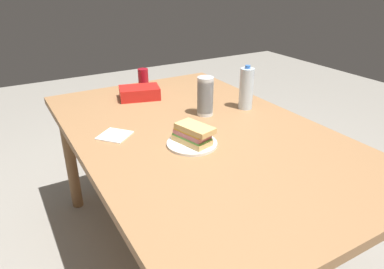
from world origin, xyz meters
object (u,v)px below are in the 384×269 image
(water_bottle_tall, at_px, (246,89))
(plastic_cup_stack, at_px, (205,96))
(soda_can_red, at_px, (143,78))
(dining_table, at_px, (199,145))
(chip_bag, at_px, (140,93))
(sandwich, at_px, (193,134))
(paper_plate, at_px, (192,144))

(water_bottle_tall, distance_m, plastic_cup_stack, 0.24)
(soda_can_red, bearing_deg, dining_table, -2.95)
(dining_table, height_order, plastic_cup_stack, plastic_cup_stack)
(chip_bag, bearing_deg, plastic_cup_stack, -48.58)
(sandwich, bearing_deg, soda_can_red, 170.92)
(soda_can_red, height_order, water_bottle_tall, water_bottle_tall)
(water_bottle_tall, bearing_deg, sandwich, -62.77)
(chip_bag, distance_m, plastic_cup_stack, 0.46)
(sandwich, xyz_separation_m, water_bottle_tall, (-0.25, 0.48, 0.06))
(plastic_cup_stack, bearing_deg, water_bottle_tall, 82.84)
(dining_table, xyz_separation_m, plastic_cup_stack, (-0.16, 0.13, 0.18))
(dining_table, distance_m, sandwich, 0.20)
(sandwich, height_order, plastic_cup_stack, plastic_cup_stack)
(dining_table, height_order, water_bottle_tall, water_bottle_tall)
(sandwich, distance_m, chip_bag, 0.69)
(dining_table, relative_size, paper_plate, 7.96)
(soda_can_red, relative_size, plastic_cup_stack, 0.60)
(water_bottle_tall, bearing_deg, paper_plate, -63.20)
(soda_can_red, xyz_separation_m, chip_bag, (0.19, -0.11, -0.03))
(sandwich, distance_m, water_bottle_tall, 0.54)
(paper_plate, relative_size, soda_can_red, 1.82)
(dining_table, distance_m, plastic_cup_stack, 0.28)
(plastic_cup_stack, bearing_deg, paper_plate, -41.01)
(paper_plate, xyz_separation_m, chip_bag, (-0.68, 0.04, 0.03))
(dining_table, bearing_deg, paper_plate, -42.95)
(paper_plate, distance_m, water_bottle_tall, 0.55)
(chip_bag, xyz_separation_m, water_bottle_tall, (0.44, 0.44, 0.08))
(sandwich, relative_size, plastic_cup_stack, 0.97)
(dining_table, height_order, soda_can_red, soda_can_red)
(dining_table, xyz_separation_m, water_bottle_tall, (-0.13, 0.38, 0.19))
(water_bottle_tall, bearing_deg, chip_bag, -135.06)
(dining_table, bearing_deg, sandwich, -41.39)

